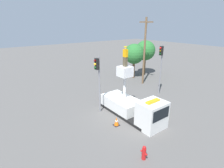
{
  "coord_description": "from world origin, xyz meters",
  "views": [
    {
      "loc": [
        10.81,
        -9.93,
        8.05
      ],
      "look_at": [
        -1.21,
        -0.9,
        2.81
      ],
      "focal_mm": 28.0,
      "sensor_mm": 36.0,
      "label": 1
    }
  ],
  "objects": [
    {
      "name": "traffic_light_across",
      "position": [
        -1.38,
        6.1,
        4.11
      ],
      "size": [
        0.34,
        0.57,
        5.83
      ],
      "color": "gray",
      "rests_on": "ground"
    },
    {
      "name": "ground_plane",
      "position": [
        0.0,
        0.0,
        0.0
      ],
      "size": [
        120.0,
        120.0,
        0.0
      ],
      "primitive_type": "plane",
      "color": "#565451"
    },
    {
      "name": "fire_hydrant",
      "position": [
        4.97,
        -3.07,
        0.47
      ],
      "size": [
        0.51,
        0.27,
        0.96
      ],
      "color": "red",
      "rests_on": "ground"
    },
    {
      "name": "worker",
      "position": [
        -0.49,
        0.0,
        5.33
      ],
      "size": [
        0.4,
        0.26,
        1.75
      ],
      "color": "brown",
      "rests_on": "bucket_truck"
    },
    {
      "name": "traffic_light_pole",
      "position": [
        -1.92,
        -1.95,
        3.78
      ],
      "size": [
        0.34,
        0.57,
        5.34
      ],
      "color": "gray",
      "rests_on": "ground"
    },
    {
      "name": "bucket_truck",
      "position": [
        0.6,
        0.0,
        0.92
      ],
      "size": [
        6.63,
        2.22,
        4.45
      ],
      "color": "black",
      "rests_on": "ground"
    },
    {
      "name": "tree_left_bg",
      "position": [
        -8.19,
        8.51,
        3.66
      ],
      "size": [
        3.01,
        3.01,
        5.2
      ],
      "color": "brown",
      "rests_on": "ground"
    },
    {
      "name": "utility_pole",
      "position": [
        -5.25,
        7.54,
        4.72
      ],
      "size": [
        2.2,
        0.26,
        8.79
      ],
      "color": "brown",
      "rests_on": "ground"
    },
    {
      "name": "tree_right_bg",
      "position": [
        -8.45,
        11.2,
        3.9
      ],
      "size": [
        3.16,
        3.16,
        5.51
      ],
      "color": "brown",
      "rests_on": "ground"
    },
    {
      "name": "traffic_cone_rear",
      "position": [
        -4.32,
        0.24,
        0.32
      ],
      "size": [
        0.39,
        0.39,
        0.68
      ],
      "color": "black",
      "rests_on": "ground"
    },
    {
      "name": "traffic_cone_curbside",
      "position": [
        0.94,
        -2.05,
        0.35
      ],
      "size": [
        0.48,
        0.48,
        0.74
      ],
      "color": "black",
      "rests_on": "ground"
    }
  ]
}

